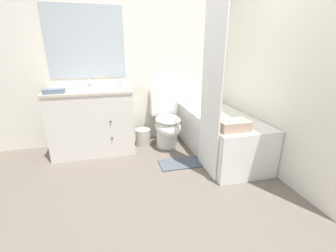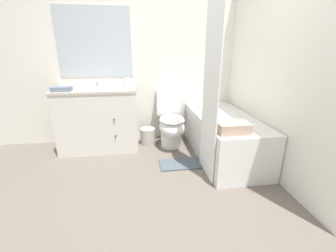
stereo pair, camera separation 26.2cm
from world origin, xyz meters
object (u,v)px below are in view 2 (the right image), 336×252
at_px(soap_dispenser, 129,83).
at_px(bath_mat, 182,164).
at_px(wastebasket, 148,136).
at_px(tissue_box, 127,82).
at_px(bath_towel_folded, 233,128).
at_px(bathtub, 223,135).
at_px(hand_towel_folded, 62,89).
at_px(vanity_cabinet, 99,118).
at_px(toilet, 171,123).
at_px(sink_faucet, 98,83).

height_order(soap_dispenser, bath_mat, soap_dispenser).
bearing_deg(wastebasket, tissue_box, 152.76).
bearing_deg(bath_towel_folded, soap_dispenser, 135.73).
distance_m(bathtub, tissue_box, 1.54).
height_order(hand_towel_folded, bath_towel_folded, hand_towel_folded).
height_order(soap_dispenser, hand_towel_folded, soap_dispenser).
xyz_separation_m(vanity_cabinet, toilet, (1.02, -0.08, -0.09)).
height_order(sink_faucet, toilet, sink_faucet).
relative_size(sink_faucet, bath_mat, 0.26).
distance_m(vanity_cabinet, tissue_box, 0.65).
bearing_deg(soap_dispenser, sink_faucet, 153.40).
relative_size(wastebasket, hand_towel_folded, 1.05).
xyz_separation_m(toilet, soap_dispenser, (-0.57, 0.04, 0.58)).
bearing_deg(toilet, bath_mat, -85.80).
bearing_deg(vanity_cabinet, bathtub, -16.27).
height_order(toilet, bath_mat, toilet).
height_order(sink_faucet, bath_towel_folded, sink_faucet).
bearing_deg(soap_dispenser, toilet, -4.16).
xyz_separation_m(sink_faucet, bath_towel_folded, (1.51, -1.26, -0.30)).
distance_m(vanity_cabinet, hand_towel_folded, 0.62).
relative_size(hand_towel_folded, bath_towel_folded, 0.71).
relative_size(vanity_cabinet, soap_dispenser, 7.32).
bearing_deg(hand_towel_folded, wastebasket, 10.52).
relative_size(sink_faucet, hand_towel_folded, 0.61).
bearing_deg(tissue_box, sink_faucet, 175.93).
bearing_deg(wastebasket, sink_faucet, 166.42).
xyz_separation_m(wastebasket, tissue_box, (-0.26, 0.14, 0.79)).
bearing_deg(soap_dispenser, wastebasket, 13.61).
distance_m(sink_faucet, bath_towel_folded, 1.99).
distance_m(toilet, tissue_box, 0.85).
xyz_separation_m(toilet, hand_towel_folded, (-1.40, -0.10, 0.54)).
distance_m(sink_faucet, toilet, 1.19).
xyz_separation_m(bathtub, soap_dispenser, (-1.22, 0.45, 0.66)).
bearing_deg(toilet, sink_faucet, 165.45).
bearing_deg(hand_towel_folded, bathtub, -8.60).
relative_size(soap_dispenser, bath_towel_folded, 0.45).
distance_m(soap_dispenser, bath_towel_folded, 1.52).
bearing_deg(bathtub, bath_mat, -161.12).
xyz_separation_m(vanity_cabinet, bath_towel_folded, (1.51, -1.07, 0.16)).
xyz_separation_m(hand_towel_folded, bath_mat, (1.45, -0.51, -0.89)).
distance_m(soap_dispenser, hand_towel_folded, 0.84).
xyz_separation_m(bath_towel_folded, bath_mat, (-0.44, 0.38, -0.60)).
relative_size(tissue_box, bath_towel_folded, 0.44).
bearing_deg(sink_faucet, bathtub, -22.05).
relative_size(bathtub, bath_towel_folded, 4.69).
distance_m(toilet, bath_towel_folded, 1.14).
height_order(wastebasket, soap_dispenser, soap_dispenser).
xyz_separation_m(wastebasket, bath_mat, (0.38, -0.71, -0.11)).
bearing_deg(toilet, vanity_cabinet, 175.69).
distance_m(sink_faucet, tissue_box, 0.42).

